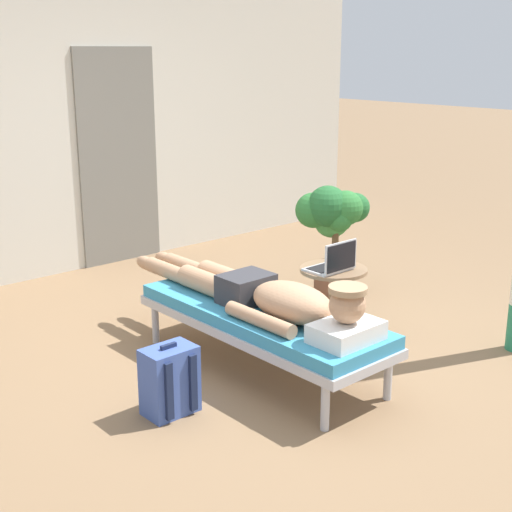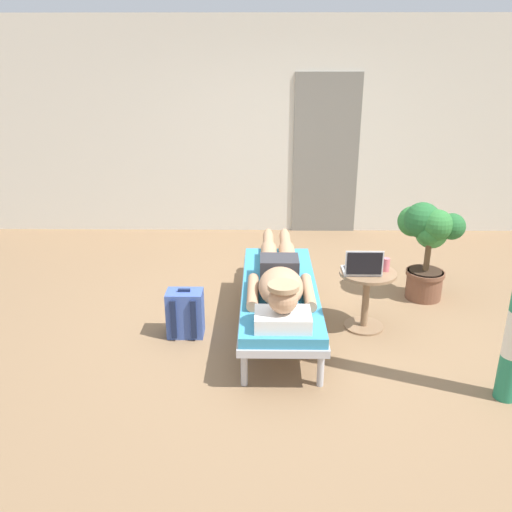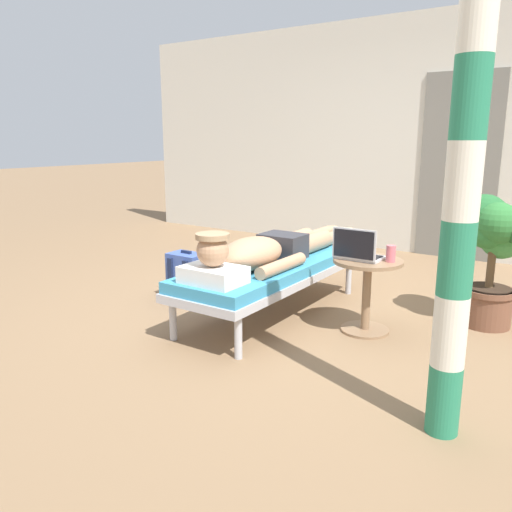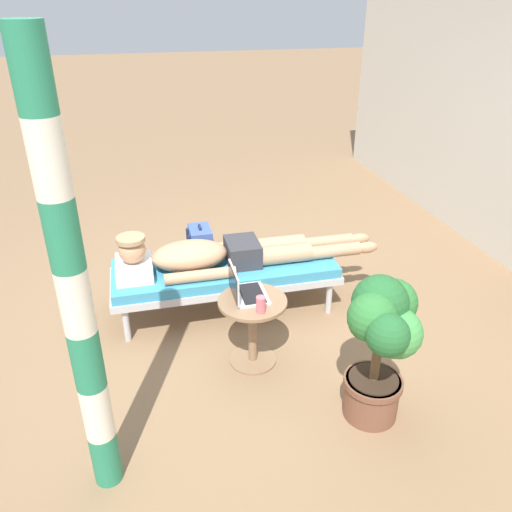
% 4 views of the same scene
% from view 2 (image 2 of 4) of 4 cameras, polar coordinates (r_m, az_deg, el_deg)
% --- Properties ---
extents(ground_plane, '(40.00, 40.00, 0.00)m').
position_cam_2_polar(ground_plane, '(4.69, 4.22, -7.53)').
color(ground_plane, '#846647').
extents(house_wall_back, '(7.60, 0.20, 2.70)m').
position_cam_2_polar(house_wall_back, '(7.00, 1.96, 13.66)').
color(house_wall_back, beige).
rests_on(house_wall_back, ground).
extents(house_door_panel, '(0.84, 0.03, 2.04)m').
position_cam_2_polar(house_door_panel, '(6.99, 7.55, 10.74)').
color(house_door_panel, slate).
rests_on(house_door_panel, ground).
extents(lounge_chair, '(0.64, 1.84, 0.42)m').
position_cam_2_polar(lounge_chair, '(4.47, 2.55, -4.05)').
color(lounge_chair, '#B7B7BC').
rests_on(lounge_chair, ground).
extents(person_reclining, '(0.53, 2.17, 0.33)m').
position_cam_2_polar(person_reclining, '(4.35, 2.60, -2.24)').
color(person_reclining, white).
rests_on(person_reclining, lounge_chair).
extents(side_table, '(0.48, 0.48, 0.52)m').
position_cam_2_polar(side_table, '(4.60, 11.84, -3.58)').
color(side_table, '#8C6B4C').
rests_on(side_table, ground).
extents(laptop, '(0.31, 0.24, 0.23)m').
position_cam_2_polar(laptop, '(4.45, 11.41, -1.22)').
color(laptop, silver).
rests_on(laptop, side_table).
extents(drink_glass, '(0.06, 0.06, 0.11)m').
position_cam_2_polar(drink_glass, '(4.56, 13.84, -0.90)').
color(drink_glass, '#D86672').
rests_on(drink_glass, side_table).
extents(backpack, '(0.30, 0.26, 0.42)m').
position_cam_2_polar(backpack, '(4.49, -7.63, -6.17)').
color(backpack, '#3F59A5').
rests_on(backpack, ground).
extents(potted_plant, '(0.58, 0.51, 0.95)m').
position_cam_2_polar(potted_plant, '(5.24, 18.04, 1.86)').
color(potted_plant, brown).
rests_on(potted_plant, ground).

